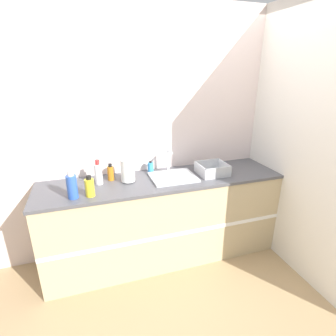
% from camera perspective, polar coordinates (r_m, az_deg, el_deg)
% --- Properties ---
extents(ground_plane, '(12.00, 12.00, 0.00)m').
position_cam_1_polar(ground_plane, '(2.91, 0.97, -21.68)').
color(ground_plane, tan).
extents(wall_back, '(4.84, 0.06, 2.60)m').
position_cam_1_polar(wall_back, '(2.84, -3.03, 7.12)').
color(wall_back, silver).
rests_on(wall_back, ground_plane).
extents(wall_right, '(0.06, 2.60, 2.60)m').
position_cam_1_polar(wall_right, '(3.12, 21.60, 6.93)').
color(wall_right, silver).
rests_on(wall_right, ground_plane).
extents(counter_cabinet, '(2.46, 0.63, 0.93)m').
position_cam_1_polar(counter_cabinet, '(2.86, -0.95, -10.88)').
color(counter_cabinet, tan).
rests_on(counter_cabinet, ground_plane).
extents(sink, '(0.45, 0.37, 0.26)m').
position_cam_1_polar(sink, '(2.67, 1.06, -1.74)').
color(sink, silver).
rests_on(sink, counter_cabinet).
extents(paper_towel_roll, '(0.13, 0.13, 0.23)m').
position_cam_1_polar(paper_towel_roll, '(2.56, -8.76, -0.55)').
color(paper_towel_roll, '#4C4C51').
rests_on(paper_towel_roll, counter_cabinet).
extents(dish_rack, '(0.30, 0.28, 0.12)m').
position_cam_1_polar(dish_rack, '(2.80, 9.58, -0.50)').
color(dish_rack, '#B7BABF').
rests_on(dish_rack, counter_cabinet).
extents(bottle_yellow, '(0.08, 0.08, 0.19)m').
position_cam_1_polar(bottle_yellow, '(2.36, -16.70, -4.00)').
color(bottle_yellow, yellow).
rests_on(bottle_yellow, counter_cabinet).
extents(bottle_amber, '(0.06, 0.06, 0.17)m').
position_cam_1_polar(bottle_amber, '(2.65, -12.38, -1.05)').
color(bottle_amber, '#B26B19').
rests_on(bottle_amber, counter_cabinet).
extents(bottle_white_spray, '(0.07, 0.07, 0.24)m').
position_cam_1_polar(bottle_white_spray, '(2.58, -14.91, -1.17)').
color(bottle_white_spray, white).
rests_on(bottle_white_spray, counter_cabinet).
extents(bottle_blue, '(0.09, 0.09, 0.25)m').
position_cam_1_polar(bottle_blue, '(2.36, -20.17, -3.73)').
color(bottle_blue, '#2D56B7').
rests_on(bottle_blue, counter_cabinet).
extents(soap_dispenser, '(0.06, 0.06, 0.13)m').
position_cam_1_polar(soap_dispenser, '(2.80, -3.81, 0.16)').
color(soap_dispenser, '#338CCC').
rests_on(soap_dispenser, counter_cabinet).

